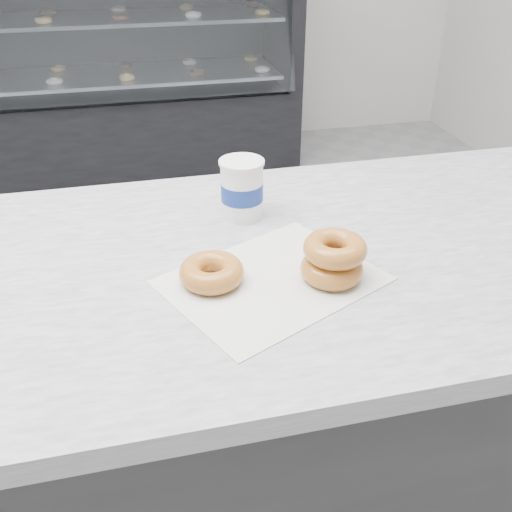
{
  "coord_description": "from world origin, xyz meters",
  "views": [
    {
      "loc": [
        0.16,
        -1.46,
        1.44
      ],
      "look_at": [
        0.35,
        -0.67,
        0.94
      ],
      "focal_mm": 40.0,
      "sensor_mm": 36.0,
      "label": 1
    }
  ],
  "objects_px": {
    "counter": "(88,457)",
    "donut_stack": "(333,259)",
    "coffee_cup": "(242,188)",
    "display_case": "(94,91)",
    "donut_single": "(212,272)"
  },
  "relations": [
    {
      "from": "counter",
      "to": "donut_stack",
      "type": "height_order",
      "value": "donut_stack"
    },
    {
      "from": "counter",
      "to": "coffee_cup",
      "type": "xyz_separation_m",
      "value": [
        0.37,
        0.16,
        0.51
      ]
    },
    {
      "from": "display_case",
      "to": "coffee_cup",
      "type": "relative_size",
      "value": 19.95
    },
    {
      "from": "donut_stack",
      "to": "coffee_cup",
      "type": "xyz_separation_m",
      "value": [
        -0.1,
        0.26,
        0.02
      ]
    },
    {
      "from": "counter",
      "to": "donut_single",
      "type": "relative_size",
      "value": 27.88
    },
    {
      "from": "donut_stack",
      "to": "coffee_cup",
      "type": "relative_size",
      "value": 1.21
    },
    {
      "from": "donut_single",
      "to": "donut_stack",
      "type": "bearing_deg",
      "value": -9.51
    },
    {
      "from": "donut_stack",
      "to": "counter",
      "type": "bearing_deg",
      "value": 167.75
    },
    {
      "from": "donut_stack",
      "to": "coffee_cup",
      "type": "height_order",
      "value": "coffee_cup"
    },
    {
      "from": "counter",
      "to": "donut_stack",
      "type": "relative_size",
      "value": 20.95
    },
    {
      "from": "display_case",
      "to": "donut_stack",
      "type": "bearing_deg",
      "value": -80.49
    },
    {
      "from": "display_case",
      "to": "donut_stack",
      "type": "xyz_separation_m",
      "value": [
        0.47,
        -2.82,
        0.45
      ]
    },
    {
      "from": "donut_single",
      "to": "donut_stack",
      "type": "height_order",
      "value": "donut_stack"
    },
    {
      "from": "donut_single",
      "to": "donut_stack",
      "type": "distance_m",
      "value": 0.2
    },
    {
      "from": "donut_single",
      "to": "display_case",
      "type": "bearing_deg",
      "value": 95.57
    }
  ]
}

